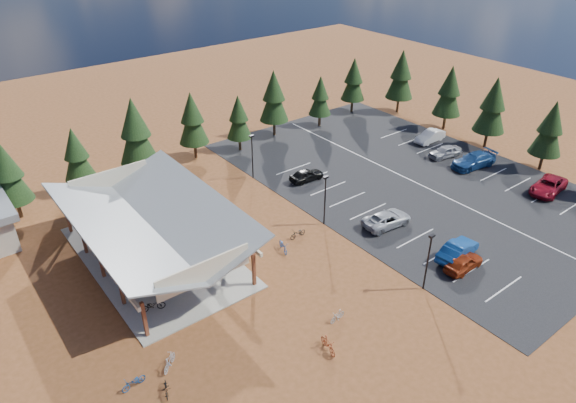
{
  "coord_description": "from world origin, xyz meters",
  "views": [
    {
      "loc": [
        -22.99,
        -28.56,
        26.64
      ],
      "look_at": [
        2.46,
        4.34,
        2.33
      ],
      "focal_mm": 32.0,
      "sensor_mm": 36.0,
      "label": 1
    }
  ],
  "objects": [
    {
      "name": "bike_5",
      "position": [
        -7.98,
        4.88,
        0.65
      ],
      "size": [
        1.89,
        1.0,
        1.09
      ],
      "primitive_type": "imported",
      "rotation": [
        0.0,
        0.0,
        1.85
      ],
      "color": "#9BA0A3",
      "rests_on": "concrete_pad"
    },
    {
      "name": "bike_2",
      "position": [
        -13.33,
        8.97,
        0.57
      ],
      "size": [
        1.88,
        1.17,
        0.93
      ],
      "primitive_type": "imported",
      "rotation": [
        0.0,
        0.0,
        1.91
      ],
      "color": "#171B92",
      "rests_on": "concrete_pad"
    },
    {
      "name": "pine_10",
      "position": [
        32.47,
        -4.37,
        5.0
      ],
      "size": [
        3.51,
        3.51,
        8.19
      ],
      "color": "#382314",
      "rests_on": "ground"
    },
    {
      "name": "ground",
      "position": [
        0.0,
        0.0,
        0.0
      ],
      "size": [
        140.0,
        140.0,
        0.0
      ],
      "primitive_type": "plane",
      "color": "brown",
      "rests_on": "ground"
    },
    {
      "name": "bike_6",
      "position": [
        -7.89,
        10.55,
        0.54
      ],
      "size": [
        1.78,
        1.07,
        0.89
      ],
      "primitive_type": "imported",
      "rotation": [
        0.0,
        0.0,
        1.26
      ],
      "color": "navy",
      "rests_on": "concrete_pad"
    },
    {
      "name": "pine_4",
      "position": [
        2.57,
        22.66,
        4.98
      ],
      "size": [
        3.5,
        3.5,
        8.16
      ],
      "color": "#382314",
      "rests_on": "ground"
    },
    {
      "name": "pine_11",
      "position": [
        32.9,
        3.2,
        5.47
      ],
      "size": [
        3.84,
        3.84,
        8.96
      ],
      "color": "#382314",
      "rests_on": "ground"
    },
    {
      "name": "pine_3",
      "position": [
        -4.93,
        21.03,
        5.82
      ],
      "size": [
        4.09,
        4.09,
        9.52
      ],
      "color": "#382314",
      "rests_on": "ground"
    },
    {
      "name": "trash_bin_1",
      "position": [
        -3.31,
        4.18,
        0.45
      ],
      "size": [
        0.6,
        0.6,
        0.9
      ],
      "primitive_type": "cylinder",
      "color": "#4E341B",
      "rests_on": "ground"
    },
    {
      "name": "bike_8",
      "position": [
        -15.71,
        -6.71,
        0.4
      ],
      "size": [
        1.05,
        1.63,
        0.81
      ],
      "primitive_type": "imported",
      "rotation": [
        0.0,
        0.0,
        -0.36
      ],
      "color": "black",
      "rests_on": "ground"
    },
    {
      "name": "pine_8",
      "position": [
        28.31,
        22.49,
        4.85
      ],
      "size": [
        3.41,
        3.41,
        7.94
      ],
      "color": "#382314",
      "rests_on": "ground"
    },
    {
      "name": "pine_7",
      "position": [
        20.99,
        21.24,
        4.26
      ],
      "size": [
        3.0,
        3.0,
        6.99
      ],
      "color": "#382314",
      "rests_on": "ground"
    },
    {
      "name": "lamp_post_0",
      "position": [
        5.0,
        -10.0,
        2.98
      ],
      "size": [
        0.5,
        0.25,
        5.14
      ],
      "color": "black",
      "rests_on": "ground"
    },
    {
      "name": "pine_5",
      "position": [
        7.98,
        21.18,
        4.3
      ],
      "size": [
        3.03,
        3.03,
        7.06
      ],
      "color": "#382314",
      "rests_on": "ground"
    },
    {
      "name": "bike_1",
      "position": [
        -11.16,
        5.89,
        0.62
      ],
      "size": [
        1.8,
        0.78,
        1.05
      ],
      "primitive_type": "imported",
      "rotation": [
        0.0,
        0.0,
        1.74
      ],
      "color": "#9A9DA3",
      "rests_on": "concrete_pad"
    },
    {
      "name": "bike_9",
      "position": [
        -14.61,
        -4.95,
        0.52
      ],
      "size": [
        1.64,
        1.5,
        1.05
      ],
      "primitive_type": "imported",
      "rotation": [
        0.0,
        0.0,
        2.28
      ],
      "color": "#9FA0A7",
      "rests_on": "ground"
    },
    {
      "name": "bike_13",
      "position": [
        -2.89,
        -8.49,
        0.45
      ],
      "size": [
        1.52,
        0.58,
        0.89
      ],
      "primitive_type": "imported",
      "rotation": [
        0.0,
        0.0,
        4.82
      ],
      "color": "#95989C",
      "rests_on": "ground"
    },
    {
      "name": "bike_3",
      "position": [
        -13.07,
        11.72,
        0.64
      ],
      "size": [
        1.87,
        0.85,
        1.09
      ],
      "primitive_type": "imported",
      "rotation": [
        0.0,
        0.0,
        1.38
      ],
      "color": "maroon",
      "rests_on": "concrete_pad"
    },
    {
      "name": "pine_12",
      "position": [
        33.68,
        10.12,
        5.28
      ],
      "size": [
        3.71,
        3.71,
        8.64
      ],
      "color": "#382314",
      "rests_on": "ground"
    },
    {
      "name": "car_7",
      "position": [
        26.74,
        0.63,
        0.86
      ],
      "size": [
        5.97,
        3.17,
        1.65
      ],
      "primitive_type": "imported",
      "rotation": [
        0.0,
        0.0,
        -1.73
      ],
      "color": "navy",
      "rests_on": "asphalt_lot"
    },
    {
      "name": "concrete_pad",
      "position": [
        -10.0,
        7.0,
        0.05
      ],
      "size": [
        10.6,
        18.6,
        0.1
      ],
      "primitive_type": "cube",
      "color": "gray",
      "rests_on": "ground"
    },
    {
      "name": "car_9",
      "position": [
        28.57,
        8.39,
        0.78
      ],
      "size": [
        4.54,
        1.68,
        1.48
      ],
      "primitive_type": "imported",
      "rotation": [
        0.0,
        0.0,
        -1.55
      ],
      "color": "white",
      "rests_on": "asphalt_lot"
    },
    {
      "name": "bike_10",
      "position": [
        -17.14,
        -5.05,
        0.44
      ],
      "size": [
        1.73,
        0.8,
        0.88
      ],
      "primitive_type": "imported",
      "rotation": [
        0.0,
        0.0,
        4.84
      ],
      "color": "#11478B",
      "rests_on": "ground"
    },
    {
      "name": "bike_7",
      "position": [
        -7.93,
        11.39,
        0.62
      ],
      "size": [
        1.77,
        0.68,
        1.04
      ],
      "primitive_type": "imported",
      "rotation": [
        0.0,
        0.0,
        1.69
      ],
      "color": "maroon",
      "rests_on": "concrete_pad"
    },
    {
      "name": "pine_2",
      "position": [
        -11.05,
        22.06,
        4.53
      ],
      "size": [
        3.18,
        3.18,
        7.42
      ],
      "color": "#382314",
      "rests_on": "ground"
    },
    {
      "name": "car_8",
      "position": [
        26.33,
        4.33,
        0.74
      ],
      "size": [
        4.36,
        2.46,
        1.4
      ],
      "primitive_type": "imported",
      "rotation": [
        0.0,
        0.0,
        -1.78
      ],
      "color": "#A0A2A9",
      "rests_on": "asphalt_lot"
    },
    {
      "name": "car_0",
      "position": [
        9.57,
        -10.4,
        0.71
      ],
      "size": [
        3.97,
        1.67,
        1.34
      ],
      "primitive_type": "imported",
      "rotation": [
        0.0,
        0.0,
        1.59
      ],
      "color": "maroon",
      "rests_on": "asphalt_lot"
    },
    {
      "name": "bike_pavilion",
      "position": [
        -10.0,
        7.0,
        3.82
      ],
      "size": [
        11.65,
        19.4,
        4.97
      ],
      "color": "#563318",
      "rests_on": "concrete_pad"
    },
    {
      "name": "pine_1",
      "position": [
        -17.59,
        21.1,
        4.82
      ],
      "size": [
        3.39,
        3.39,
        7.9
      ],
      "color": "#382314",
      "rests_on": "ground"
    },
    {
      "name": "car_4",
      "position": [
        9.32,
        9.88,
        0.71
      ],
      "size": [
        4.05,
        1.88,
        1.34
      ],
      "primitive_type": "imported",
      "rotation": [
        0.0,
        0.0,
        1.5
      ],
      "color": "black",
      "rests_on": "asphalt_lot"
    },
    {
      "name": "lamp_post_1",
      "position": [
        5.0,
        2.0,
        2.98
      ],
      "size": [
        0.5,
        0.25,
        5.14
      ],
      "color": "black",
      "rests_on": "ground"
    },
    {
      "name": "pine_13",
      "position": [
        33.59,
        18.38,
        5.53
      ],
      "size": [
        3.89,
        3.89,
        9.06
      ],
      "color": "#382314",
      "rests_on": "ground"
    },
    {
      "name": "bike_11",
      "position": [
        -5.37,
        -10.25,
        0.56
      ],
      "size": [
        0.87,
        1.93,
        1.12
      ],
      "primitive_type": "imported",
      "rotation": [
        0.0,
        0.0,
        -0.19
      ],
      "color": "maroon",
      "rests_on": "ground"
    },
    {
      "name": "car_1",
      "position": [
        10.49,
        -9.1,
        0.82
      ],
      "size": [
        4.89,
        2.21,
        1.56
      ],
      "primitive_type": "imported",
      "rotation": [
        0.0,
        0.0,
        1.69
      ],
      "color": "navy",
      "rests_on": "asphalt_lot"
    },
    {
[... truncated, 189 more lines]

